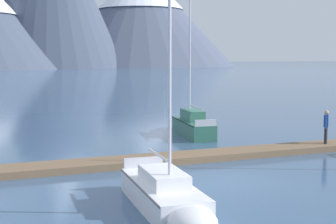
# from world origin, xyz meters

# --- Properties ---
(ground_plane) EXTENTS (700.00, 700.00, 0.00)m
(ground_plane) POSITION_xyz_m (0.00, 0.00, 0.00)
(ground_plane) COLOR #38567A
(mountain_east_summit) EXTENTS (86.88, 86.88, 46.17)m
(mountain_east_summit) POSITION_xyz_m (58.58, 209.40, 24.17)
(mountain_east_summit) COLOR #4C566B
(mountain_east_summit) RESTS_ON ground
(dock) EXTENTS (25.00, 2.61, 0.30)m
(dock) POSITION_xyz_m (0.00, 4.00, 0.14)
(dock) COLOR brown
(dock) RESTS_ON ground
(sailboat_second_berth) EXTENTS (1.72, 5.77, 9.04)m
(sailboat_second_berth) POSITION_xyz_m (-3.13, -2.74, 0.52)
(sailboat_second_berth) COLOR white
(sailboat_second_berth) RESTS_ON ground
(sailboat_mid_dock_port) EXTENTS (1.87, 6.03, 8.32)m
(sailboat_mid_dock_port) POSITION_xyz_m (3.18, 10.86, 0.61)
(sailboat_mid_dock_port) COLOR #336B56
(sailboat_mid_dock_port) RESTS_ON ground
(person_on_dock) EXTENTS (0.43, 0.46, 1.69)m
(person_on_dock) POSITION_xyz_m (7.81, 4.19, 1.26)
(person_on_dock) COLOR #232328
(person_on_dock) RESTS_ON dock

